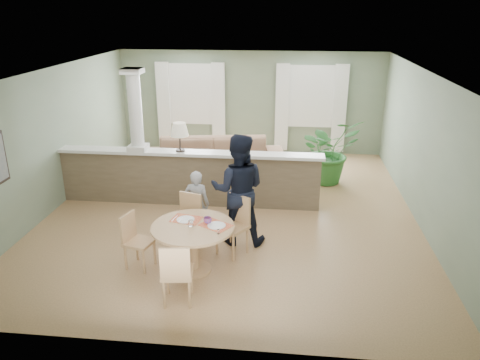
# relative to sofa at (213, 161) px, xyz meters

# --- Properties ---
(ground) EXTENTS (8.00, 8.00, 0.00)m
(ground) POSITION_rel_sofa_xyz_m (0.63, -1.54, -0.47)
(ground) COLOR tan
(ground) RESTS_ON ground
(room_shell) EXTENTS (7.02, 8.02, 2.71)m
(room_shell) POSITION_rel_sofa_xyz_m (0.60, -0.92, 1.34)
(room_shell) COLOR gray
(room_shell) RESTS_ON ground
(pony_wall) EXTENTS (5.32, 0.38, 2.70)m
(pony_wall) POSITION_rel_sofa_xyz_m (-0.36, -1.34, 0.24)
(pony_wall) COLOR #74614A
(pony_wall) RESTS_ON ground
(sofa) EXTENTS (3.38, 1.74, 0.94)m
(sofa) POSITION_rel_sofa_xyz_m (0.00, 0.00, 0.00)
(sofa) COLOR brown
(sofa) RESTS_ON ground
(houseplant) EXTENTS (1.72, 1.65, 1.48)m
(houseplant) POSITION_rel_sofa_xyz_m (2.59, 0.24, 0.27)
(houseplant) COLOR #2B6C2B
(houseplant) RESTS_ON ground
(dining_table) EXTENTS (1.24, 1.24, 0.84)m
(dining_table) POSITION_rel_sofa_xyz_m (0.33, -3.85, 0.12)
(dining_table) COLOR tan
(dining_table) RESTS_ON ground
(chair_far_boy) EXTENTS (0.52, 0.52, 0.92)m
(chair_far_boy) POSITION_rel_sofa_xyz_m (0.08, -3.12, 0.04)
(chair_far_boy) COLOR tan
(chair_far_boy) RESTS_ON ground
(chair_far_man) EXTENTS (0.60, 0.60, 0.96)m
(chair_far_man) POSITION_rel_sofa_xyz_m (0.88, -3.21, 0.06)
(chair_far_man) COLOR tan
(chair_far_man) RESTS_ON ground
(chair_near) EXTENTS (0.46, 0.46, 0.91)m
(chair_near) POSITION_rel_sofa_xyz_m (0.28, -4.73, 0.03)
(chair_near) COLOR tan
(chair_near) RESTS_ON ground
(chair_side) EXTENTS (0.48, 0.48, 0.87)m
(chair_side) POSITION_rel_sofa_xyz_m (-0.58, -3.83, 0.01)
(chair_side) COLOR tan
(chair_side) RESTS_ON ground
(child_person) EXTENTS (0.45, 0.30, 1.21)m
(child_person) POSITION_rel_sofa_xyz_m (0.16, -2.73, 0.13)
(child_person) COLOR #939398
(child_person) RESTS_ON ground
(man_person) EXTENTS (0.94, 0.74, 1.89)m
(man_person) POSITION_rel_sofa_xyz_m (0.89, -2.85, 0.48)
(man_person) COLOR black
(man_person) RESTS_ON ground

